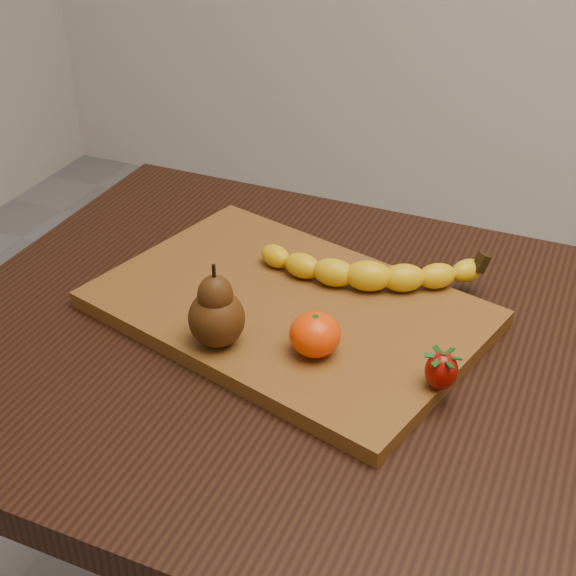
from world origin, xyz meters
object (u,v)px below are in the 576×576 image
at_px(cutting_board, 288,309).
at_px(mandarin, 315,334).
at_px(table, 351,414).
at_px(pear, 216,305).

height_order(cutting_board, mandarin, mandarin).
bearing_deg(table, cutting_board, 160.77).
height_order(table, cutting_board, cutting_board).
xyz_separation_m(table, mandarin, (-0.03, -0.05, 0.14)).
bearing_deg(mandarin, table, 55.63).
bearing_deg(pear, mandarin, 13.21).
distance_m(cutting_board, pear, 0.13).
relative_size(table, cutting_board, 2.22).
height_order(table, mandarin, mandarin).
bearing_deg(table, pear, -152.94).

